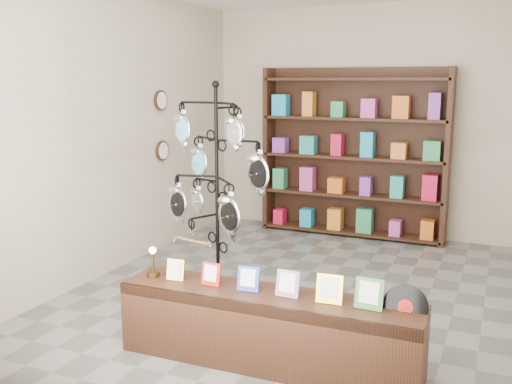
% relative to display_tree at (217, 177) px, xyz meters
% --- Properties ---
extents(ground, '(5.00, 5.00, 0.00)m').
position_rel_display_tree_xyz_m(ground, '(0.55, 0.50, -1.17)').
color(ground, slate).
rests_on(ground, ground).
extents(room_envelope, '(5.00, 5.00, 5.00)m').
position_rel_display_tree_xyz_m(room_envelope, '(0.55, 0.50, 0.68)').
color(room_envelope, beige).
rests_on(room_envelope, ground).
extents(display_tree, '(1.08, 1.06, 2.03)m').
position_rel_display_tree_xyz_m(display_tree, '(0.00, 0.00, 0.00)').
color(display_tree, black).
rests_on(display_tree, ground).
extents(front_shelf, '(2.21, 0.50, 0.78)m').
position_rel_display_tree_xyz_m(front_shelf, '(0.90, -0.95, -0.90)').
color(front_shelf, black).
rests_on(front_shelf, ground).
extents(back_shelving, '(2.42, 0.36, 2.20)m').
position_rel_display_tree_xyz_m(back_shelving, '(0.55, 2.79, -0.15)').
color(back_shelving, black).
rests_on(back_shelving, ground).
extents(wall_clocks, '(0.03, 0.24, 0.84)m').
position_rel_display_tree_xyz_m(wall_clocks, '(-1.42, 1.30, 0.33)').
color(wall_clocks, black).
rests_on(wall_clocks, ground).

